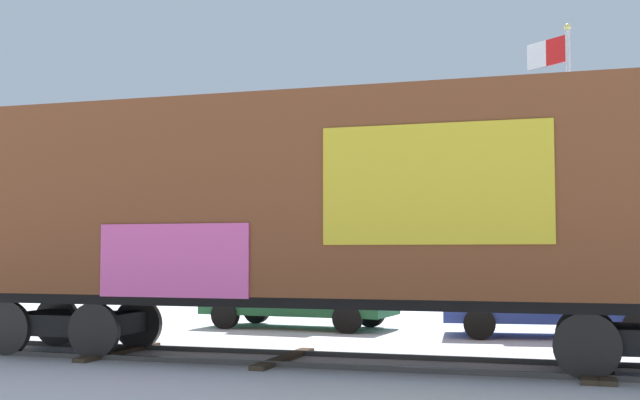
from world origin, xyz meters
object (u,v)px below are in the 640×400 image
at_px(parked_car_green, 297,292).
at_px(parked_car_blue, 552,297).
at_px(freight_car, 332,204).
at_px(flagpole, 562,133).

xyz_separation_m(parked_car_green, parked_car_blue, (5.74, -0.01, -0.01)).
relative_size(freight_car, flagpole, 1.92).
xyz_separation_m(freight_car, flagpole, (2.93, 9.33, 2.26)).
height_order(freight_car, parked_car_blue, freight_car).
bearing_deg(freight_car, flagpole, 72.56).
distance_m(flagpole, parked_car_blue, 5.56).
bearing_deg(flagpole, parked_car_blue, -89.69).
distance_m(flagpole, parked_car_green, 7.97).
height_order(freight_car, flagpole, flagpole).
height_order(freight_car, parked_car_green, freight_car).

